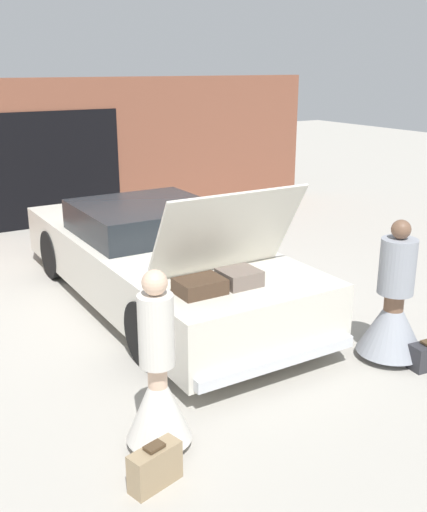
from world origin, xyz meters
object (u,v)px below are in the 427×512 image
Objects in this scene: car at (156,258)px; suitcase_beside_left_person at (155,467)px; person_right at (393,311)px; suitcase_beside_right_person at (427,356)px; person_left at (158,386)px.

suitcase_beside_left_person is at bearing -116.34° from car.
car is at bearing 63.66° from suitcase_beside_left_person.
person_right is 3.94× the size of suitcase_beside_right_person.
person_right is (2.83, 0.13, -0.02)m from person_left.
suitcase_beside_right_person is at bearing 97.61° from person_left.
car reaches higher than person_left.
person_left is at bearing -115.79° from car.
person_left reaches higher than person_right.
person_left is 3.46× the size of suitcase_beside_left_person.
person_left is 3.98× the size of suitcase_beside_right_person.
person_right reaches higher than suitcase_beside_left_person.
car is 13.73× the size of suitcase_beside_right_person.
suitcase_beside_left_person is at bearing -17.72° from person_left.
person_right is (1.42, -2.79, -0.06)m from car.
person_left reaches higher than suitcase_beside_left_person.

